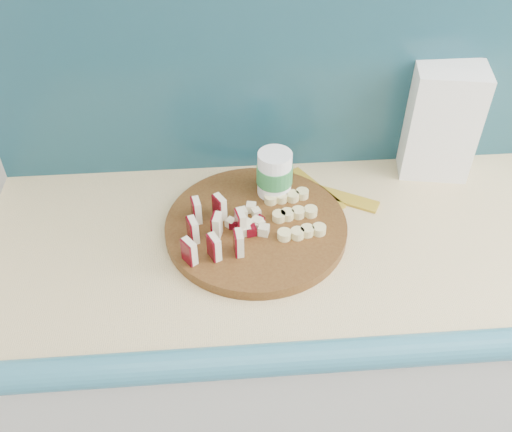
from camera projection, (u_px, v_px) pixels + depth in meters
The scene contains 9 objects.
kitchen_counter at pixel (438, 350), 1.57m from camera, with size 2.20×0.63×0.91m.
backsplash at pixel (464, 66), 1.31m from camera, with size 2.20×0.02×0.50m, color teal.
cutting_board at pixel (256, 227), 1.25m from camera, with size 0.40×0.40×0.02m, color #42230E.
apple_wedges at pixel (213, 229), 1.19m from camera, with size 0.13×0.17×0.05m.
apple_chunks at pixel (245, 221), 1.24m from camera, with size 0.06×0.06×0.02m.
banana_slices at pixel (294, 214), 1.26m from camera, with size 0.12×0.16×0.02m.
flour_bag at pixel (441, 122), 1.34m from camera, with size 0.16×0.11×0.27m, color white.
canister at pixel (274, 177), 1.30m from camera, with size 0.08×0.08×0.13m.
banana_peel at pixel (314, 194), 1.35m from camera, with size 0.24×0.20×0.01m.
Camera 1 is at (-0.47, 0.62, 1.78)m, focal length 40.00 mm.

